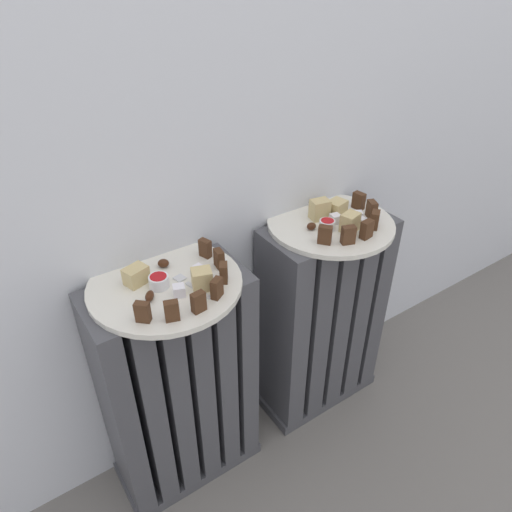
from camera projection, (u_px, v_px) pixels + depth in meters
ground_plane at (318, 500)px, 1.18m from camera, size 6.00×6.00×0.00m
radiator_left at (179, 388)px, 1.11m from camera, size 0.35×0.17×0.59m
radiator_right at (321, 319)px, 1.31m from camera, size 0.35×0.17×0.59m
plate_left at (165, 284)px, 0.94m from camera, size 0.31×0.31×0.01m
plate_right at (330, 223)px, 1.14m from camera, size 0.31×0.31×0.01m
dark_cake_slice_left_0 at (143, 312)px, 0.83m from camera, size 0.03×0.03×0.04m
dark_cake_slice_left_1 at (172, 311)px, 0.83m from camera, size 0.03×0.02×0.04m
dark_cake_slice_left_2 at (199, 302)px, 0.85m from camera, size 0.03×0.02×0.04m
dark_cake_slice_left_3 at (217, 288)px, 0.88m from camera, size 0.03×0.03×0.04m
dark_cake_slice_left_4 at (224, 273)px, 0.93m from camera, size 0.03×0.03×0.04m
dark_cake_slice_left_5 at (219, 259)px, 0.97m from camera, size 0.02×0.03×0.04m
dark_cake_slice_left_6 at (205, 248)px, 1.00m from camera, size 0.02×0.03×0.04m
marble_cake_slice_left_0 at (202, 279)px, 0.91m from camera, size 0.05×0.04×0.04m
marble_cake_slice_left_1 at (136, 275)px, 0.92m from camera, size 0.05×0.05×0.04m
turkish_delight_left_0 at (179, 291)px, 0.89m from camera, size 0.03×0.03×0.02m
turkish_delight_left_1 at (198, 270)px, 0.95m from camera, size 0.02×0.02×0.02m
medjool_date_left_0 at (163, 263)px, 0.97m from camera, size 0.03×0.03×0.02m
medjool_date_left_1 at (150, 296)px, 0.88m from camera, size 0.03×0.03×0.02m
jam_bowl_left at (159, 281)px, 0.91m from camera, size 0.04×0.04×0.03m
dark_cake_slice_right_0 at (325, 235)px, 1.04m from camera, size 0.03×0.03×0.04m
dark_cake_slice_right_1 at (348, 235)px, 1.04m from camera, size 0.03×0.03×0.04m
dark_cake_slice_right_2 at (367, 229)px, 1.06m from camera, size 0.03×0.02×0.04m
dark_cake_slice_right_3 at (375, 220)px, 1.10m from camera, size 0.03×0.03×0.04m
dark_cake_slice_right_4 at (372, 209)px, 1.14m from camera, size 0.03×0.03×0.04m
dark_cake_slice_right_5 at (359, 201)px, 1.18m from camera, size 0.02×0.03×0.04m
marble_cake_slice_right_0 at (350, 222)px, 1.09m from camera, size 0.05×0.04×0.04m
marble_cake_slice_right_1 at (320, 209)px, 1.14m from camera, size 0.05×0.04×0.05m
marble_cake_slice_right_2 at (337, 208)px, 1.16m from camera, size 0.05×0.05×0.04m
turkish_delight_right_0 at (357, 216)px, 1.14m from camera, size 0.03×0.03×0.02m
turkish_delight_right_1 at (361, 221)px, 1.12m from camera, size 0.02×0.02×0.02m
turkish_delight_right_2 at (335, 219)px, 1.13m from camera, size 0.03×0.03×0.02m
medjool_date_right_0 at (311, 226)px, 1.10m from camera, size 0.03×0.02×0.02m
medjool_date_right_1 at (313, 202)px, 1.21m from camera, size 0.03×0.03×0.02m
jam_bowl_right at (327, 225)px, 1.10m from camera, size 0.04×0.04×0.03m
fork at (190, 285)px, 0.92m from camera, size 0.04×0.10×0.00m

